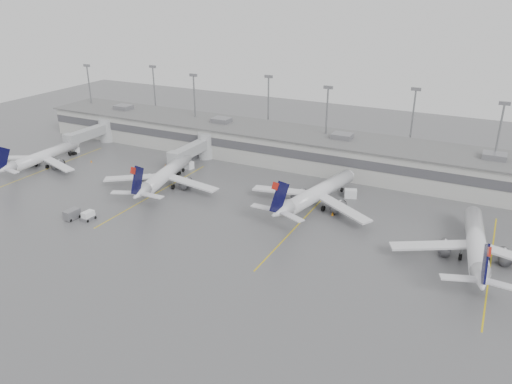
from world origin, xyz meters
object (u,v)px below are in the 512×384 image
at_px(baggage_tug, 88,217).
at_px(jet_far_left, 42,156).
at_px(jet_mid_left, 165,175).
at_px(jet_mid_right, 316,193).
at_px(jet_far_right, 476,244).

bearing_deg(baggage_tug, jet_far_left, 155.06).
distance_m(jet_mid_left, baggage_tug, 21.57).
distance_m(jet_far_left, baggage_tug, 38.18).
bearing_deg(jet_far_left, jet_mid_left, 1.62).
xyz_separation_m(jet_mid_right, jet_far_right, (32.09, -8.59, -0.04)).
distance_m(jet_mid_right, baggage_tug, 47.02).
height_order(jet_mid_right, baggage_tug, jet_mid_right).
bearing_deg(jet_far_left, baggage_tug, -31.47).
relative_size(jet_far_right, baggage_tug, 10.88).
bearing_deg(jet_far_left, jet_far_right, -2.99).
bearing_deg(jet_far_right, jet_mid_left, 169.89).
xyz_separation_m(jet_mid_left, jet_mid_right, (35.38, 5.13, 0.08)).
distance_m(jet_far_left, jet_mid_left, 37.01).
relative_size(jet_mid_right, jet_far_right, 1.00).
xyz_separation_m(jet_far_left, jet_mid_left, (36.91, 2.71, 0.31)).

